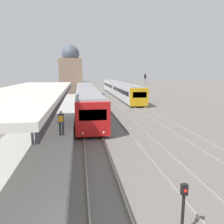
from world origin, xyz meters
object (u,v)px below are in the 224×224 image
train_far (119,88)px  signal_post_near (183,203)px  train_near (86,95)px  person_on_platform (61,121)px  signal_mast_far (145,85)px

train_far → signal_post_near: bearing=-97.4°
train_near → train_far: (7.55, 13.55, -0.02)m
train_near → train_far: train_near is taller
person_on_platform → signal_post_near: person_on_platform is taller
person_on_platform → train_near: train_near is taller
person_on_platform → signal_mast_far: (11.72, 19.62, 1.12)m
train_far → signal_mast_far: (1.96, -12.96, 1.38)m
train_near → signal_post_near: bearing=-85.5°
person_on_platform → train_near: size_ratio=0.05×
signal_post_near → train_far: bearing=82.6°
person_on_platform → signal_mast_far: signal_mast_far is taller
person_on_platform → signal_mast_far: bearing=59.2°
train_near → train_far: bearing=60.9°
train_far → signal_post_near: (-5.35, -41.26, -0.59)m
train_near → train_far: size_ratio=1.03×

